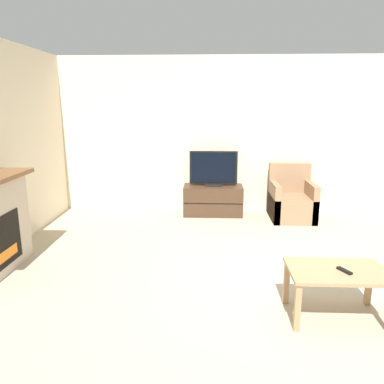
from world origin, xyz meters
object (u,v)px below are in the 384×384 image
object	(u,v)px
tv_stand	(213,200)
remote	(344,271)
tv	(213,170)
armchair	(291,201)
coffee_table	(337,277)

from	to	relation	value
tv_stand	remote	distance (m)	3.45
tv_stand	remote	xyz separation A→B (m)	(1.12, -3.25, 0.22)
tv_stand	tv	xyz separation A→B (m)	(-0.00, -0.00, 0.54)
tv	remote	xyz separation A→B (m)	(1.12, -3.25, -0.32)
armchair	coffee_table	xyz separation A→B (m)	(-0.25, -3.05, 0.10)
tv	armchair	distance (m)	1.42
tv_stand	remote	world-z (taller)	tv_stand
remote	tv_stand	bearing A→B (deg)	81.17
tv	coffee_table	size ratio (longest dim) A/B	0.95
armchair	coffee_table	bearing A→B (deg)	-94.61
tv_stand	tv	distance (m)	0.54
armchair	remote	bearing A→B (deg)	-93.75
tv	armchair	world-z (taller)	tv
tv	armchair	size ratio (longest dim) A/B	0.90
armchair	remote	world-z (taller)	armchair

